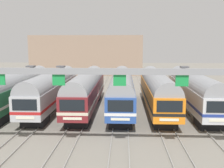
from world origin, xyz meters
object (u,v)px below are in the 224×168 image
Objects in this scene: commuter_train_maroon at (86,88)px; commuter_train_stainless at (52,88)px; catenary_gantry at (89,84)px; commuter_train_silver at (193,89)px; commuter_train_green at (17,88)px; commuter_train_orange at (157,89)px; commuter_train_blue at (121,89)px.

commuter_train_stainless is at bearing 179.94° from commuter_train_maroon.
commuter_train_stainless is at bearing 115.74° from catenary_gantry.
commuter_train_green is at bearing 180.00° from commuter_train_silver.
commuter_train_maroon and commuter_train_orange have the same top height.
commuter_train_stainless is 15.23m from catenary_gantry.
commuter_train_stainless is 0.67× the size of catenary_gantry.
commuter_train_green is at bearing 180.00° from commuter_train_stainless.
commuter_train_silver is 0.67× the size of catenary_gantry.
commuter_train_maroon is at bearing 99.13° from catenary_gantry.
commuter_train_blue is 4.34m from commuter_train_orange.
commuter_train_stainless is at bearing 0.00° from commuter_train_green.
commuter_train_orange is (13.02, -0.00, -0.00)m from commuter_train_stainless.
commuter_train_green is 17.35m from commuter_train_orange.
commuter_train_maroon is at bearing 180.00° from commuter_train_orange.
commuter_train_orange is 15.22m from catenary_gantry.
commuter_train_silver is 17.52m from catenary_gantry.
commuter_train_maroon and commuter_train_blue have the same top height.
catenary_gantry is (6.51, -13.50, 2.69)m from commuter_train_stainless.
commuter_train_green is at bearing 179.98° from commuter_train_blue.
commuter_train_stainless is at bearing 179.98° from commuter_train_orange.
commuter_train_green is at bearing 179.97° from commuter_train_maroon.
catenary_gantry is (10.85, -13.50, 2.69)m from commuter_train_green.
commuter_train_green reaches higher than commuter_train_maroon.
commuter_train_maroon is 1.00× the size of commuter_train_silver.
catenary_gantry reaches higher than commuter_train_blue.
catenary_gantry reaches higher than commuter_train_stainless.
commuter_train_maroon is (4.34, -0.00, -0.00)m from commuter_train_stainless.
commuter_train_silver reaches higher than commuter_train_maroon.
catenary_gantry is at bearing -80.87° from commuter_train_maroon.
commuter_train_green is 4.34m from commuter_train_stainless.
catenary_gantry is at bearing -115.75° from commuter_train_orange.
commuter_train_silver is (21.69, 0.00, 0.00)m from commuter_train_green.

